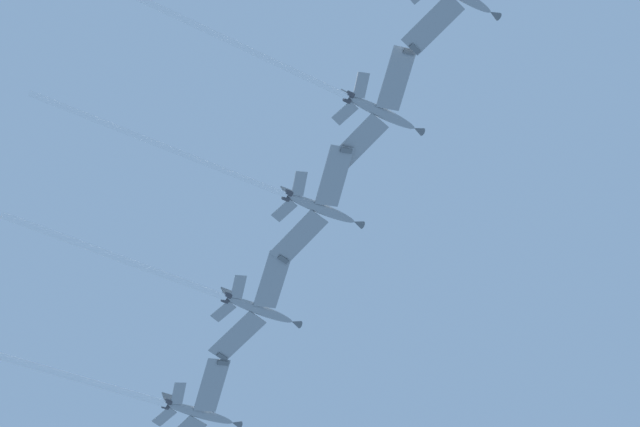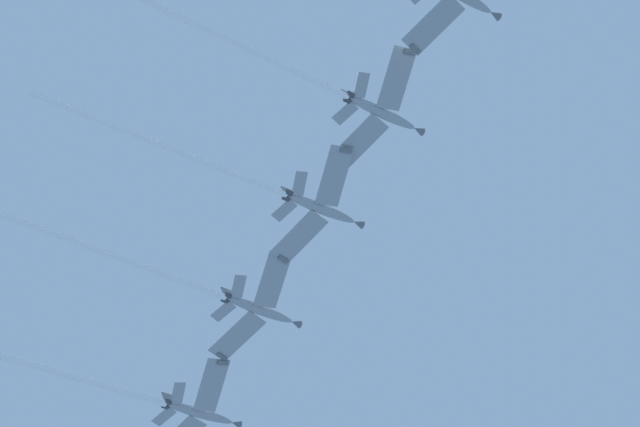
# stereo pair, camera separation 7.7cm
# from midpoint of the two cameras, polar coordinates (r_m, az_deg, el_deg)

# --- Properties ---
(jet_far_left) EXTENTS (40.65, 35.30, 21.17)m
(jet_far_left) POSITION_cam_midpoint_polar(r_m,az_deg,el_deg) (172.61, -9.69, -8.80)
(jet_far_left) COLOR gray
(jet_inner_left) EXTENTS (36.58, 31.77, 18.17)m
(jet_inner_left) POSITION_cam_midpoint_polar(r_m,az_deg,el_deg) (165.72, -5.84, -3.78)
(jet_inner_left) COLOR gray
(jet_centre) EXTENTS (38.91, 34.94, 19.14)m
(jet_centre) POSITION_cam_midpoint_polar(r_m,az_deg,el_deg) (159.94, -2.76, 1.36)
(jet_centre) COLOR gray
(jet_inner_right) EXTENTS (39.24, 34.78, 19.13)m
(jet_inner_right) POSITION_cam_midpoint_polar(r_m,az_deg,el_deg) (157.14, 0.18, 6.44)
(jet_inner_right) COLOR gray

